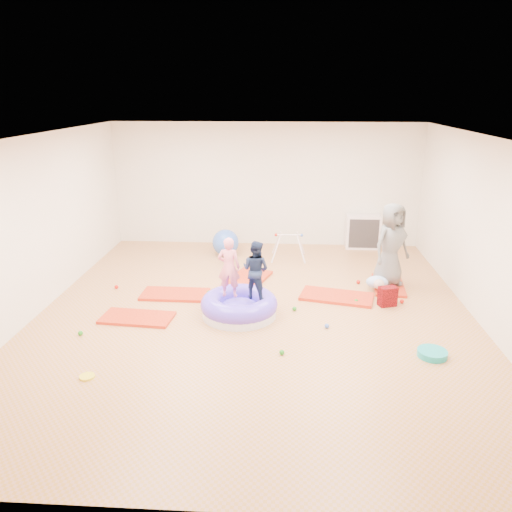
{
  "coord_description": "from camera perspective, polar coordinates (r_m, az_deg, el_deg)",
  "views": [
    {
      "loc": [
        0.48,
        -7.34,
        3.42
      ],
      "look_at": [
        0.0,
        0.3,
        0.9
      ],
      "focal_mm": 35.0,
      "sensor_mm": 36.0,
      "label": 1
    }
  ],
  "objects": [
    {
      "name": "gym_mat_center_back",
      "position": [
        9.44,
        -1.19,
        -2.84
      ],
      "size": [
        1.0,
        1.4,
        0.05
      ],
      "primitive_type": "cube",
      "rotation": [
        0.0,
        0.0,
        1.25
      ],
      "color": "red",
      "rests_on": "ground"
    },
    {
      "name": "child_navy",
      "position": [
        7.77,
        -0.04,
        -1.24
      ],
      "size": [
        0.57,
        0.53,
        0.94
      ],
      "primitive_type": "imported",
      "rotation": [
        0.0,
        0.0,
        2.67
      ],
      "color": "#182342",
      "rests_on": "inflatable_cushion"
    },
    {
      "name": "gym_mat_rear_right",
      "position": [
        9.56,
        14.9,
        -3.24
      ],
      "size": [
        0.64,
        1.13,
        0.05
      ],
      "primitive_type": "cube",
      "rotation": [
        0.0,
        0.0,
        1.48
      ],
      "color": "red",
      "rests_on": "ground"
    },
    {
      "name": "ball_pit_balls",
      "position": [
        8.29,
        1.69,
        -5.88
      ],
      "size": [
        5.14,
        2.82,
        0.07
      ],
      "color": "#22861B",
      "rests_on": "ground"
    },
    {
      "name": "adult_caregiver",
      "position": [
        9.29,
        15.19,
        1.25
      ],
      "size": [
        0.89,
        0.82,
        1.52
      ],
      "primitive_type": "imported",
      "rotation": [
        0.0,
        0.0,
        0.59
      ],
      "color": "#616161",
      "rests_on": "gym_mat_rear_right"
    },
    {
      "name": "balance_disc",
      "position": [
        7.3,
        19.49,
        -10.45
      ],
      "size": [
        0.4,
        0.4,
        0.09
      ],
      "primitive_type": "cylinder",
      "color": "teal",
      "rests_on": "ground"
    },
    {
      "name": "room",
      "position": [
        7.62,
        -0.14,
        2.87
      ],
      "size": [
        7.01,
        8.01,
        2.81
      ],
      "color": "tan",
      "rests_on": "ground"
    },
    {
      "name": "cube_shelf",
      "position": [
        11.67,
        12.1,
        2.74
      ],
      "size": [
        0.77,
        0.38,
        0.77
      ],
      "color": "silver",
      "rests_on": "ground"
    },
    {
      "name": "gym_mat_front_left",
      "position": [
        8.17,
        -13.43,
        -6.88
      ],
      "size": [
        1.16,
        0.66,
        0.05
      ],
      "primitive_type": "cube",
      "rotation": [
        0.0,
        0.0,
        -0.09
      ],
      "color": "red",
      "rests_on": "ground"
    },
    {
      "name": "exercise_ball_orange",
      "position": [
        11.45,
        -3.03,
        1.74
      ],
      "size": [
        0.35,
        0.35,
        0.35
      ],
      "primitive_type": "sphere",
      "color": "orange",
      "rests_on": "ground"
    },
    {
      "name": "inflatable_cushion",
      "position": [
        8.04,
        -1.94,
        -5.77
      ],
      "size": [
        1.24,
        1.24,
        0.39
      ],
      "rotation": [
        0.0,
        0.0,
        0.12
      ],
      "color": "silver",
      "rests_on": "ground"
    },
    {
      "name": "infant_play_gym",
      "position": [
        10.62,
        3.75,
        1.53
      ],
      "size": [
        0.73,
        0.69,
        0.56
      ],
      "rotation": [
        0.0,
        0.0,
        -0.03
      ],
      "color": "silver",
      "rests_on": "ground"
    },
    {
      "name": "child_pink",
      "position": [
        7.84,
        -3.12,
        -0.95
      ],
      "size": [
        0.37,
        0.26,
        0.98
      ],
      "primitive_type": "imported",
      "rotation": [
        0.0,
        0.0,
        3.07
      ],
      "color": "pink",
      "rests_on": "inflatable_cushion"
    },
    {
      "name": "gym_mat_mid_left",
      "position": [
        8.94,
        -9.24,
        -4.34
      ],
      "size": [
        1.18,
        0.6,
        0.05
      ],
      "primitive_type": "cube",
      "rotation": [
        0.0,
        0.0,
        -0.01
      ],
      "color": "red",
      "rests_on": "ground"
    },
    {
      "name": "yellow_toy",
      "position": [
        6.79,
        -18.74,
        -12.93
      ],
      "size": [
        0.19,
        0.19,
        0.03
      ],
      "primitive_type": "cylinder",
      "color": "yellow",
      "rests_on": "ground"
    },
    {
      "name": "exercise_ball_blue",
      "position": [
        10.93,
        -3.5,
        1.55
      ],
      "size": [
        0.58,
        0.58,
        0.58
      ],
      "primitive_type": "sphere",
      "color": "blue",
      "rests_on": "ground"
    },
    {
      "name": "backpack",
      "position": [
        8.66,
        14.8,
        -4.48
      ],
      "size": [
        0.33,
        0.26,
        0.33
      ],
      "primitive_type": "cube",
      "rotation": [
        0.0,
        0.0,
        0.3
      ],
      "color": "#94050B",
      "rests_on": "ground"
    },
    {
      "name": "infant",
      "position": [
        9.23,
        13.72,
        -2.96
      ],
      "size": [
        0.4,
        0.4,
        0.23
      ],
      "color": "#9DBBEF",
      "rests_on": "gym_mat_rear_right"
    },
    {
      "name": "gym_mat_right",
      "position": [
        8.84,
        9.21,
        -4.59
      ],
      "size": [
        1.35,
        0.89,
        0.05
      ],
      "primitive_type": "cube",
      "rotation": [
        0.0,
        0.0,
        -0.24
      ],
      "color": "red",
      "rests_on": "ground"
    }
  ]
}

